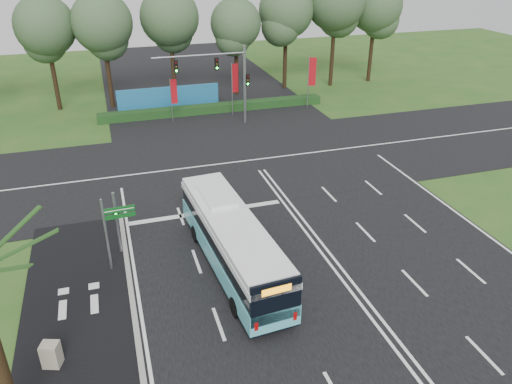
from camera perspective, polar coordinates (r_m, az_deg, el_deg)
ground at (r=28.27m, az=6.48°, el=-5.67°), size 120.00×120.00×0.00m
road_main at (r=28.26m, az=6.49°, el=-5.64°), size 20.00×120.00×0.04m
road_cross at (r=38.24m, az=-0.58°, el=3.64°), size 120.00×14.00×0.05m
bike_path at (r=24.14m, az=-19.61°, el=-13.79°), size 5.00×18.00×0.06m
kerb_strip at (r=23.99m, az=-13.80°, el=-13.01°), size 0.25×18.00×0.12m
city_bus at (r=25.16m, az=-2.75°, el=-5.68°), size 3.14×11.27×3.19m
pedestrian_signal at (r=27.12m, az=-15.61°, el=-3.22°), size 0.34×0.43×3.63m
street_sign at (r=25.63m, az=-16.11°, el=-3.67°), size 1.59×0.17×4.07m
utility_cabinet at (r=22.14m, az=-22.35°, el=-16.86°), size 0.82×0.75×1.13m
banner_flag_left at (r=46.24m, az=-9.43°, el=10.98°), size 0.61×0.07×4.13m
banner_flag_mid at (r=47.70m, az=-2.50°, el=12.48°), size 0.71×0.30×5.02m
banner_flag_right at (r=50.19m, az=6.32°, el=13.14°), size 0.73×0.28×5.11m
traffic_light_gantry at (r=44.62m, az=-3.58°, el=13.30°), size 8.41×0.28×7.00m
hedge at (r=49.48m, az=-4.82°, el=9.51°), size 22.00×1.20×0.80m
blue_hoarding at (r=50.99m, az=-9.95°, el=10.56°), size 10.00×0.30×2.20m
eucalyptus_row at (r=53.35m, az=-5.98°, el=19.57°), size 47.98×7.51×12.49m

